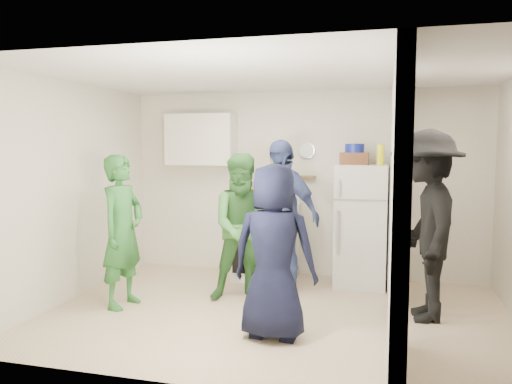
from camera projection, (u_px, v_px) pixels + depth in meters
floor at (276, 314)px, 5.26m from camera, size 4.80×4.80×0.00m
wall_back at (303, 184)px, 6.78m from camera, size 4.80×0.00×4.80m
wall_front at (224, 220)px, 3.50m from camera, size 4.80×0.00×4.80m
wall_left at (73, 191)px, 5.75m from camera, size 0.00×3.40×3.40m
ceiling at (276, 73)px, 5.02m from camera, size 4.80×4.80×0.00m
partition_pier_back at (395, 190)px, 5.89m from camera, size 0.12×1.20×2.50m
partition_pier_front at (399, 215)px, 3.78m from camera, size 0.12×1.20×2.50m
partition_header at (400, 90)px, 4.74m from camera, size 0.12×1.00×0.40m
stove at (266, 242)px, 6.64m from camera, size 0.83×0.69×0.99m
upper_cabinet at (201, 140)px, 6.90m from camera, size 0.95×0.34×0.70m
fridge at (361, 226)px, 6.27m from camera, size 0.63×0.61×1.53m
wicker_basket at (354, 158)px, 6.27m from camera, size 0.35×0.25×0.15m
blue_bowl at (355, 148)px, 6.25m from camera, size 0.24×0.24×0.11m
yellow_cup_stack_top at (381, 155)px, 6.04m from camera, size 0.09×0.09×0.25m
wall_clock at (307, 151)px, 6.70m from camera, size 0.22×0.02×0.22m
spice_shelf at (302, 177)px, 6.72m from camera, size 0.35×0.08×0.03m
yellow_cup_stack_stove at (253, 197)px, 6.40m from camera, size 0.09×0.09×0.25m
red_cup at (279, 202)px, 6.34m from camera, size 0.09×0.09×0.12m
person_green_left at (123, 231)px, 5.46m from camera, size 0.48×0.66×1.67m
person_green_center at (245, 227)px, 5.70m from camera, size 1.00×0.90×1.68m
person_denim at (280, 216)px, 6.01m from camera, size 1.17×0.87×1.84m
person_navy at (274, 251)px, 4.55m from camera, size 0.82×0.56×1.62m
person_nook at (426, 225)px, 5.04m from camera, size 0.81×1.30×1.94m
bottle_a at (249, 192)px, 6.77m from camera, size 0.06×0.06×0.29m
bottle_b at (252, 193)px, 6.53m from camera, size 0.06×0.06×0.32m
bottle_c at (263, 191)px, 6.74m from camera, size 0.06×0.06×0.33m
bottle_d at (266, 194)px, 6.52m from camera, size 0.06×0.06×0.30m
bottle_e at (278, 194)px, 6.74m from camera, size 0.06×0.06×0.24m
bottle_f at (281, 193)px, 6.56m from camera, size 0.06×0.06×0.31m
bottle_g at (289, 195)px, 6.65m from camera, size 0.06×0.06×0.25m
bottle_h at (243, 194)px, 6.55m from camera, size 0.06×0.06×0.28m
bottle_i at (272, 194)px, 6.65m from camera, size 0.08×0.08×0.27m
bottle_j at (287, 195)px, 6.40m from camera, size 0.06×0.06×0.30m
bottle_k at (250, 194)px, 6.66m from camera, size 0.06×0.06×0.28m
bottle_l at (275, 194)px, 6.40m from camera, size 0.06×0.06×0.33m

